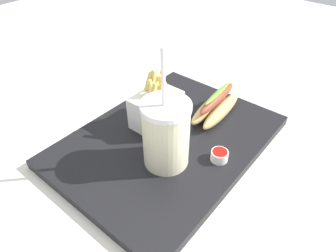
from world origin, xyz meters
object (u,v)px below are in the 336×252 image
(fries_basket, at_px, (156,109))
(ketchup_cup_1, at_px, (220,155))
(hot_dog_1, at_px, (216,106))
(soda_cup, at_px, (166,134))

(fries_basket, distance_m, ketchup_cup_1, 0.17)
(fries_basket, bearing_deg, ketchup_cup_1, 86.91)
(fries_basket, height_order, ketchup_cup_1, fries_basket)
(fries_basket, xyz_separation_m, hot_dog_1, (-0.11, 0.08, -0.02))
(soda_cup, relative_size, fries_basket, 1.79)
(soda_cup, xyz_separation_m, hot_dog_1, (-0.19, -0.01, -0.04))
(soda_cup, bearing_deg, hot_dog_1, -177.78)
(ketchup_cup_1, bearing_deg, hot_dog_1, -144.86)
(soda_cup, relative_size, hot_dog_1, 1.43)
(hot_dog_1, bearing_deg, ketchup_cup_1, 35.14)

